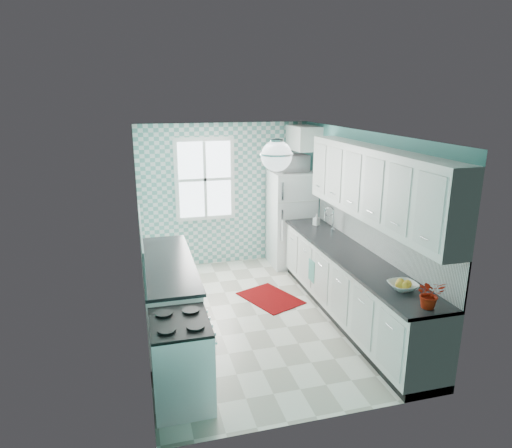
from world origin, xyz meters
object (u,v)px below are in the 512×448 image
object	(u,v)px
sink	(324,233)
fridge	(291,219)
fruit_bowl	(403,286)
stove	(181,360)
microwave	(293,163)
ceiling_light	(277,156)
potted_plant	(430,294)

from	to	relation	value
sink	fridge	bearing A→B (deg)	95.30
fridge	fruit_bowl	bearing A→B (deg)	-87.12
fridge	fruit_bowl	distance (m)	3.37
stove	microwave	xyz separation A→B (m)	(2.31, 3.35, 1.37)
fridge	microwave	size ratio (longest dim) A/B	3.27
microwave	sink	bearing A→B (deg)	93.19
stove	sink	world-z (taller)	sink
fridge	stove	world-z (taller)	fridge
stove	sink	size ratio (longest dim) A/B	1.62
fridge	stove	bearing A→B (deg)	-123.27
ceiling_light	fridge	bearing A→B (deg)	66.73
sink	stove	bearing A→B (deg)	-137.52
potted_plant	microwave	world-z (taller)	microwave
stove	fridge	bearing A→B (deg)	55.09
sink	microwave	distance (m)	1.50
ceiling_light	potted_plant	xyz separation A→B (m)	(1.20, -1.24, -1.23)
fruit_bowl	microwave	size ratio (longest dim) A/B	0.59
fruit_bowl	fridge	bearing A→B (deg)	91.54
fridge	microwave	xyz separation A→B (m)	(0.00, 0.00, 0.98)
microwave	ceiling_light	bearing A→B (deg)	65.43
stove	potted_plant	size ratio (longest dim) A/B	2.91
ceiling_light	microwave	size ratio (longest dim) A/B	0.68
microwave	fridge	bearing A→B (deg)	52.60
ceiling_light	fruit_bowl	xyz separation A→B (m)	(1.20, -0.79, -1.35)
ceiling_light	potted_plant	bearing A→B (deg)	-46.01
fridge	stove	size ratio (longest dim) A/B	1.95
ceiling_light	sink	bearing A→B (deg)	48.77
sink	fruit_bowl	world-z (taller)	sink
fridge	sink	xyz separation A→B (m)	(0.09, -1.21, 0.09)
sink	potted_plant	distance (m)	2.62
fridge	stove	xyz separation A→B (m)	(-2.31, -3.34, -0.39)
fruit_bowl	microwave	distance (m)	3.47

